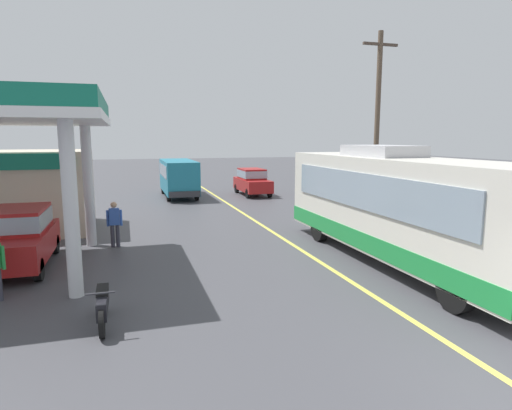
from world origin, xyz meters
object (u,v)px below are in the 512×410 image
at_px(coach_bus_main, 397,209).
at_px(motorcycle_parked_forecourt, 103,305).
at_px(car_trailing_behind_bus, 252,180).
at_px(minibus_opposing_lane, 178,175).
at_px(pedestrian_near_pump, 114,222).
at_px(car_at_pump, 19,235).

bearing_deg(coach_bus_main, motorcycle_parked_forecourt, -165.24).
relative_size(motorcycle_parked_forecourt, car_trailing_behind_bus, 0.43).
relative_size(minibus_opposing_lane, pedestrian_near_pump, 3.69).
xyz_separation_m(minibus_opposing_lane, pedestrian_near_pump, (-3.84, -13.03, -0.54)).
distance_m(motorcycle_parked_forecourt, pedestrian_near_pump, 6.91).
xyz_separation_m(car_at_pump, pedestrian_near_pump, (2.71, 1.76, -0.08)).
xyz_separation_m(coach_bus_main, pedestrian_near_pump, (-8.61, 4.60, -0.79)).
distance_m(coach_bus_main, motorcycle_parked_forecourt, 9.11).
height_order(minibus_opposing_lane, pedestrian_near_pump, minibus_opposing_lane).
bearing_deg(minibus_opposing_lane, pedestrian_near_pump, -106.43).
xyz_separation_m(minibus_opposing_lane, motorcycle_parked_forecourt, (-3.96, -19.93, -1.03)).
distance_m(pedestrian_near_pump, car_trailing_behind_bus, 15.32).
bearing_deg(minibus_opposing_lane, car_trailing_behind_bus, -6.04).
relative_size(coach_bus_main, motorcycle_parked_forecourt, 6.13).
relative_size(coach_bus_main, pedestrian_near_pump, 6.65).
bearing_deg(car_at_pump, car_trailing_behind_bus, 50.98).
distance_m(minibus_opposing_lane, pedestrian_near_pump, 13.60).
relative_size(car_at_pump, minibus_opposing_lane, 0.69).
xyz_separation_m(coach_bus_main, car_trailing_behind_bus, (0.24, 17.10, -0.71)).
relative_size(car_at_pump, pedestrian_near_pump, 2.53).
bearing_deg(minibus_opposing_lane, coach_bus_main, -74.87).
bearing_deg(pedestrian_near_pump, minibus_opposing_lane, 73.57).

